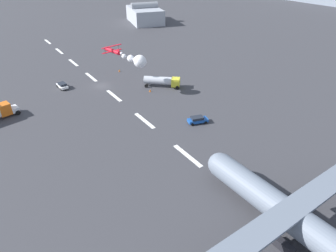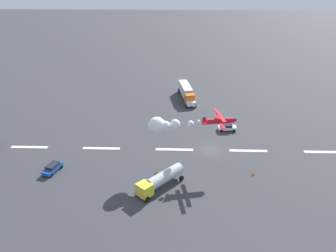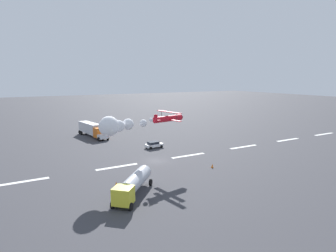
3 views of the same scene
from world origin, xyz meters
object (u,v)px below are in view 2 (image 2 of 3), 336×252
(semi_truck_orange, at_px, (186,92))
(fuel_tanker_truck, at_px, (160,180))
(stunt_biplane_red, at_px, (167,125))
(followme_car_yellow, at_px, (227,127))
(airport_staff_sedan, at_px, (53,168))
(traffic_cone_far, at_px, (157,171))
(traffic_cone_near, at_px, (254,173))

(semi_truck_orange, height_order, fuel_tanker_truck, semi_truck_orange)
(stunt_biplane_red, xyz_separation_m, semi_truck_orange, (-4.32, -35.65, -6.75))
(fuel_tanker_truck, bearing_deg, stunt_biplane_red, -97.47)
(semi_truck_orange, height_order, followme_car_yellow, semi_truck_orange)
(semi_truck_orange, bearing_deg, followme_car_yellow, 114.96)
(stunt_biplane_red, height_order, fuel_tanker_truck, stunt_biplane_red)
(stunt_biplane_red, distance_m, airport_staff_sedan, 23.40)
(followme_car_yellow, distance_m, traffic_cone_far, 24.18)
(followme_car_yellow, relative_size, airport_staff_sedan, 0.91)
(fuel_tanker_truck, bearing_deg, traffic_cone_near, -165.09)
(traffic_cone_near, bearing_deg, semi_truck_orange, -72.57)
(semi_truck_orange, height_order, traffic_cone_near, semi_truck_orange)
(airport_staff_sedan, relative_size, traffic_cone_far, 6.30)
(fuel_tanker_truck, relative_size, traffic_cone_far, 11.83)
(airport_staff_sedan, relative_size, traffic_cone_near, 6.30)
(traffic_cone_near, distance_m, traffic_cone_far, 18.31)
(stunt_biplane_red, distance_m, traffic_cone_near, 18.69)
(semi_truck_orange, relative_size, fuel_tanker_truck, 1.57)
(stunt_biplane_red, relative_size, traffic_cone_far, 22.69)
(followme_car_yellow, xyz_separation_m, airport_staff_sedan, (35.42, 18.55, 0.00))
(airport_staff_sedan, height_order, traffic_cone_near, airport_staff_sedan)
(followme_car_yellow, bearing_deg, semi_truck_orange, -65.04)
(stunt_biplane_red, distance_m, traffic_cone_far, 9.17)
(followme_car_yellow, bearing_deg, fuel_tanker_truck, 57.65)
(fuel_tanker_truck, distance_m, airport_staff_sedan, 21.30)
(airport_staff_sedan, xyz_separation_m, traffic_cone_near, (-38.18, -0.09, -0.44))
(followme_car_yellow, distance_m, airport_staff_sedan, 39.98)
(followme_car_yellow, bearing_deg, traffic_cone_far, 49.97)
(airport_staff_sedan, bearing_deg, stunt_biplane_red, -172.31)
(fuel_tanker_truck, xyz_separation_m, followme_car_yellow, (-14.62, -23.09, -0.94))
(traffic_cone_far, bearing_deg, stunt_biplane_red, -123.32)
(stunt_biplane_red, height_order, followme_car_yellow, stunt_biplane_red)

